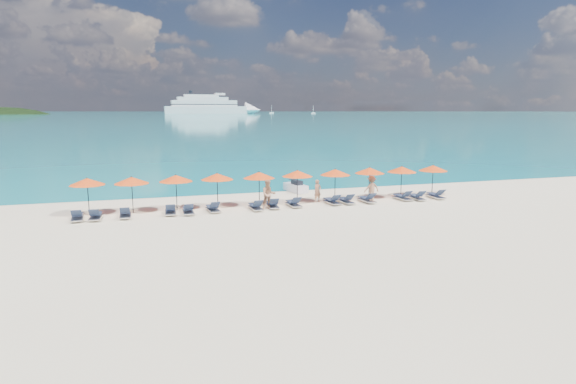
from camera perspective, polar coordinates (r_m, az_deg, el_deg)
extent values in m
plane|color=beige|center=(27.18, 1.82, -3.53)|extent=(1400.00, 1400.00, 0.00)
cube|color=#1FA9B2|center=(685.14, -16.21, 8.96)|extent=(1600.00, 1300.00, 0.01)
ellipsoid|color=black|center=(603.36, -30.34, 4.61)|extent=(162.00, 126.00, 85.50)
cube|color=silver|center=(597.01, -9.71, 9.56)|extent=(97.53, 19.39, 8.84)
cone|color=silver|center=(608.02, -4.18, 9.67)|extent=(19.79, 19.79, 19.45)
cube|color=silver|center=(596.79, -9.90, 10.32)|extent=(78.04, 16.39, 7.07)
cube|color=silver|center=(596.62, -10.09, 10.82)|extent=(60.51, 14.32, 4.42)
cube|color=silver|center=(596.46, -10.27, 11.15)|extent=(41.02, 11.32, 3.09)
cube|color=black|center=(596.78, -9.90, 10.19)|extent=(79.01, 16.59, 0.80)
cube|color=black|center=(596.81, -9.91, 10.48)|extent=(77.06, 16.20, 0.80)
cylinder|color=black|center=(595.07, -11.47, 11.46)|extent=(3.89, 3.89, 4.86)
cube|color=silver|center=(601.83, 3.01, 9.33)|extent=(5.30, 1.77, 1.41)
cylinder|color=silver|center=(601.80, 3.01, 9.77)|extent=(0.32, 0.32, 8.84)
cube|color=silver|center=(626.80, -1.96, 9.37)|extent=(5.91, 1.97, 1.58)
cylinder|color=silver|center=(626.78, -1.96, 9.83)|extent=(0.35, 0.35, 9.85)
cube|color=silver|center=(36.83, 0.91, 0.51)|extent=(1.36, 2.59, 0.56)
cube|color=black|center=(36.59, 1.06, 1.10)|extent=(0.69, 1.10, 0.36)
cylinder|color=black|center=(37.28, 0.47, 1.50)|extent=(0.57, 0.16, 0.06)
imported|color=tan|center=(32.70, 3.53, 0.12)|extent=(0.64, 0.50, 1.54)
imported|color=tan|center=(30.36, -2.32, -0.30)|extent=(0.95, 0.58, 1.88)
imported|color=tan|center=(33.87, 9.87, 0.47)|extent=(1.12, 0.54, 1.71)
cylinder|color=black|center=(31.04, -22.60, -0.54)|extent=(0.05, 0.05, 2.20)
cone|color=#EE4812|center=(30.90, -22.71, 1.14)|extent=(2.10, 2.10, 0.42)
sphere|color=black|center=(30.87, -22.74, 1.55)|extent=(0.08, 0.08, 0.08)
cylinder|color=black|center=(30.66, -17.97, -0.37)|extent=(0.05, 0.05, 2.20)
cone|color=#EE4812|center=(30.52, -18.06, 1.33)|extent=(2.10, 2.10, 0.42)
sphere|color=black|center=(30.49, -18.08, 1.73)|extent=(0.08, 0.08, 0.08)
cylinder|color=black|center=(30.81, -13.08, -0.10)|extent=(0.05, 0.05, 2.20)
cone|color=#EE4812|center=(30.67, -13.15, 1.59)|extent=(2.10, 2.10, 0.42)
sphere|color=black|center=(30.64, -13.17, 2.00)|extent=(0.08, 0.08, 0.08)
cylinder|color=black|center=(31.14, -8.36, 0.16)|extent=(0.05, 0.05, 2.20)
cone|color=#EE4812|center=(31.00, -8.40, 1.83)|extent=(2.10, 2.10, 0.42)
sphere|color=black|center=(30.97, -8.41, 2.24)|extent=(0.08, 0.08, 0.08)
cylinder|color=black|center=(31.50, -3.43, 0.36)|extent=(0.05, 0.05, 2.20)
cone|color=#EE4812|center=(31.36, -3.45, 2.01)|extent=(2.10, 2.10, 0.42)
sphere|color=black|center=(31.33, -3.45, 2.41)|extent=(0.08, 0.08, 0.08)
cylinder|color=black|center=(32.26, 1.11, 0.60)|extent=(0.05, 0.05, 2.20)
cone|color=#EE4812|center=(32.13, 1.11, 2.22)|extent=(2.10, 2.10, 0.42)
sphere|color=black|center=(32.10, 1.12, 2.61)|extent=(0.08, 0.08, 0.08)
cylinder|color=black|center=(33.06, 5.60, 0.78)|extent=(0.05, 0.05, 2.20)
cone|color=#EE4812|center=(32.93, 5.62, 2.36)|extent=(2.10, 2.10, 0.42)
sphere|color=black|center=(32.90, 5.63, 2.74)|extent=(0.08, 0.08, 0.08)
cylinder|color=black|center=(34.27, 9.61, 1.01)|extent=(0.05, 0.05, 2.20)
cone|color=#EE4812|center=(34.14, 9.65, 2.53)|extent=(2.10, 2.10, 0.42)
sphere|color=black|center=(34.11, 9.66, 2.90)|extent=(0.08, 0.08, 0.08)
cylinder|color=black|center=(35.38, 13.28, 1.16)|extent=(0.05, 0.05, 2.20)
cone|color=#EE4812|center=(35.25, 13.34, 2.64)|extent=(2.10, 2.10, 0.42)
sphere|color=black|center=(35.23, 13.35, 2.99)|extent=(0.08, 0.08, 0.08)
cylinder|color=black|center=(36.71, 16.76, 1.31)|extent=(0.05, 0.05, 2.20)
cone|color=#EE4812|center=(36.59, 16.83, 2.73)|extent=(2.10, 2.10, 0.42)
sphere|color=black|center=(36.56, 16.84, 3.08)|extent=(0.08, 0.08, 0.08)
cube|color=silver|center=(29.91, -23.69, -2.86)|extent=(0.73, 1.74, 0.06)
cube|color=#222F4B|center=(30.12, -23.69, -2.46)|extent=(0.62, 1.14, 0.04)
cube|color=#222F4B|center=(29.29, -23.80, -2.30)|extent=(0.59, 0.57, 0.43)
cube|color=silver|center=(29.76, -21.82, -2.79)|extent=(0.69, 1.72, 0.06)
cube|color=#222F4B|center=(29.97, -21.78, -2.39)|extent=(0.60, 1.12, 0.04)
cube|color=#222F4B|center=(29.14, -22.01, -2.23)|extent=(0.57, 0.56, 0.43)
cube|color=silver|center=(29.69, -18.73, -2.63)|extent=(0.65, 1.71, 0.06)
cube|color=#222F4B|center=(29.90, -18.74, -2.23)|extent=(0.57, 1.11, 0.04)
cube|color=#222F4B|center=(29.06, -18.79, -2.07)|extent=(0.56, 0.55, 0.43)
cube|color=silver|center=(29.83, -13.76, -2.33)|extent=(0.69, 1.73, 0.06)
cube|color=#222F4B|center=(30.04, -13.78, -1.93)|extent=(0.60, 1.12, 0.04)
cube|color=#222F4B|center=(29.21, -13.78, -1.77)|extent=(0.57, 0.56, 0.43)
cube|color=silver|center=(29.71, -11.75, -2.30)|extent=(0.64, 1.71, 0.06)
cube|color=#222F4B|center=(29.92, -11.79, -1.91)|extent=(0.56, 1.11, 0.04)
cube|color=#222F4B|center=(29.09, -11.69, -1.73)|extent=(0.56, 0.54, 0.43)
cube|color=silver|center=(30.08, -8.89, -2.06)|extent=(0.78, 1.75, 0.06)
cube|color=#222F4B|center=(30.28, -9.01, -1.68)|extent=(0.66, 1.15, 0.04)
cube|color=#222F4B|center=(29.47, -8.66, -1.49)|extent=(0.60, 0.59, 0.43)
cube|color=silver|center=(30.28, -3.86, -1.88)|extent=(0.68, 1.72, 0.06)
cube|color=#222F4B|center=(30.49, -3.98, -1.50)|extent=(0.59, 1.12, 0.04)
cube|color=#222F4B|center=(29.68, -3.59, -1.31)|extent=(0.57, 0.56, 0.43)
cube|color=silver|center=(30.81, -1.82, -1.66)|extent=(0.78, 1.75, 0.06)
cube|color=#222F4B|center=(31.02, -1.90, -1.28)|extent=(0.65, 1.15, 0.04)
cube|color=#222F4B|center=(30.19, -1.66, -1.11)|extent=(0.60, 0.59, 0.43)
cube|color=silver|center=(31.24, 0.65, -1.50)|extent=(0.70, 1.73, 0.06)
cube|color=#222F4B|center=(31.43, 0.49, -1.13)|extent=(0.60, 1.13, 0.04)
cube|color=#222F4B|center=(30.65, 1.00, -0.94)|extent=(0.58, 0.56, 0.43)
cube|color=silver|center=(32.17, 5.24, -1.21)|extent=(0.73, 1.74, 0.06)
cube|color=#222F4B|center=(32.36, 5.05, -0.85)|extent=(0.62, 1.13, 0.04)
cube|color=#222F4B|center=(31.60, 5.68, -0.66)|extent=(0.58, 0.57, 0.43)
cube|color=silver|center=(32.50, 6.86, -1.12)|extent=(0.68, 1.72, 0.06)
cube|color=#222F4B|center=(32.69, 6.68, -0.77)|extent=(0.59, 1.12, 0.04)
cube|color=#222F4B|center=(31.94, 7.30, -0.58)|extent=(0.57, 0.56, 0.43)
cube|color=silver|center=(33.06, 9.32, -1.00)|extent=(0.72, 1.73, 0.06)
cube|color=#222F4B|center=(33.24, 9.12, -0.65)|extent=(0.61, 1.13, 0.04)
cube|color=#222F4B|center=(32.51, 9.81, -0.46)|extent=(0.58, 0.57, 0.43)
cube|color=silver|center=(34.42, 13.40, -0.71)|extent=(0.75, 1.74, 0.06)
cube|color=#222F4B|center=(34.59, 13.18, -0.38)|extent=(0.63, 1.14, 0.04)
cube|color=#222F4B|center=(33.90, 13.95, -0.18)|extent=(0.59, 0.58, 0.43)
cube|color=silver|center=(34.72, 15.01, -0.68)|extent=(0.71, 1.73, 0.06)
cube|color=#222F4B|center=(34.91, 14.82, -0.35)|extent=(0.61, 1.13, 0.04)
cube|color=#222F4B|center=(34.18, 15.47, -0.17)|extent=(0.58, 0.57, 0.43)
cube|color=silver|center=(35.64, 17.10, -0.52)|extent=(0.62, 1.70, 0.06)
cube|color=#222F4B|center=(35.82, 16.89, -0.20)|extent=(0.55, 1.10, 0.04)
cube|color=#222F4B|center=(35.12, 17.63, -0.02)|extent=(0.55, 0.54, 0.43)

